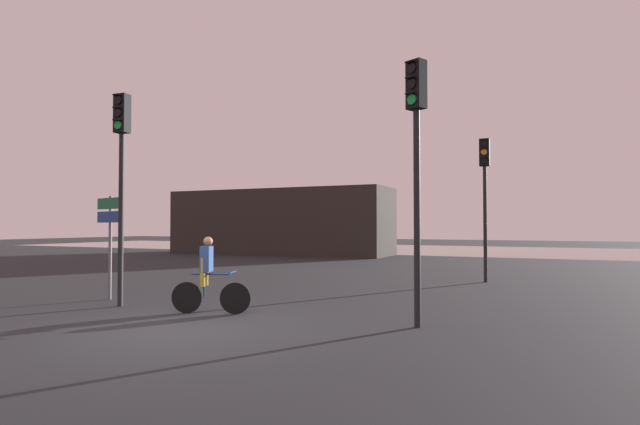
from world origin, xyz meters
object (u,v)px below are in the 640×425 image
(traffic_light_near_left, at_px, (121,160))
(distant_building, at_px, (279,222))
(direction_sign_post, at_px, (109,228))
(cyclist, at_px, (208,275))
(traffic_light_near_right, at_px, (416,143))
(traffic_light_far_right, at_px, (485,183))

(traffic_light_near_left, bearing_deg, distant_building, -75.77)
(direction_sign_post, distance_m, cyclist, 3.68)
(traffic_light_near_left, height_order, cyclist, traffic_light_near_left)
(traffic_light_near_right, relative_size, cyclist, 3.00)
(direction_sign_post, xyz_separation_m, cyclist, (3.50, -0.57, -0.97))
(distant_building, relative_size, cyclist, 9.04)
(traffic_light_near_left, bearing_deg, traffic_light_near_right, 179.01)
(distant_building, bearing_deg, traffic_light_near_right, -54.40)
(direction_sign_post, bearing_deg, traffic_light_far_right, -120.46)
(traffic_light_near_left, height_order, traffic_light_near_right, traffic_light_near_left)
(distant_building, distance_m, cyclist, 22.19)
(distant_building, height_order, traffic_light_far_right, traffic_light_far_right)
(traffic_light_near_right, relative_size, direction_sign_post, 1.88)
(distant_building, xyz_separation_m, cyclist, (9.62, -19.95, -1.27))
(traffic_light_far_right, distance_m, traffic_light_near_right, 8.10)
(traffic_light_far_right, bearing_deg, cyclist, 62.67)
(traffic_light_near_left, distance_m, direction_sign_post, 2.02)
(traffic_light_near_right, bearing_deg, traffic_light_near_left, 29.30)
(cyclist, bearing_deg, traffic_light_near_right, 77.24)
(traffic_light_near_right, bearing_deg, direction_sign_post, 23.95)
(distant_building, xyz_separation_m, traffic_light_far_right, (14.23, -11.40, 1.17))
(traffic_light_near_left, bearing_deg, cyclist, 176.28)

